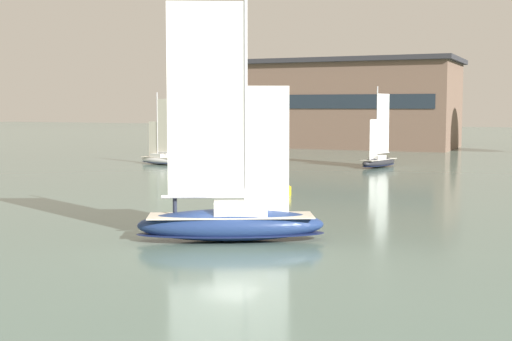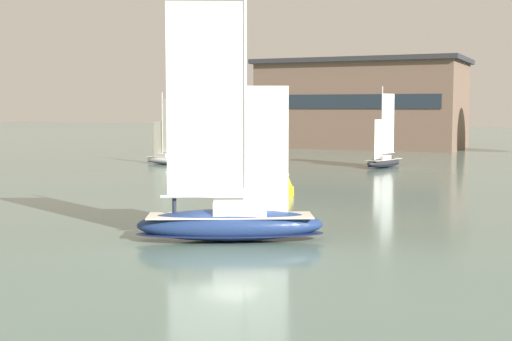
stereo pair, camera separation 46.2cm
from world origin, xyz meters
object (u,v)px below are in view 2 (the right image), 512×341
Objects in this scene: channel_buoy at (288,187)px; sailboat_moored_near_marina at (384,161)px; sailboat_moored_mid_channel at (166,158)px; sailboat_main at (230,220)px.

sailboat_moored_near_marina is at bearing 89.05° from channel_buoy.
sailboat_main is at bearing -54.51° from sailboat_moored_mid_channel.
sailboat_moored_near_marina is 1.07× the size of sailboat_moored_mid_channel.
sailboat_moored_near_marina is at bearing 14.94° from sailboat_moored_mid_channel.
sailboat_moored_mid_channel is at bearing -165.06° from sailboat_moored_near_marina.
sailboat_moored_near_marina reaches higher than channel_buoy.
sailboat_main is 1.56× the size of sailboat_moored_mid_channel.
sailboat_main reaches higher than channel_buoy.
channel_buoy is (-0.43, -25.99, -0.12)m from sailboat_moored_near_marina.
sailboat_main reaches higher than sailboat_moored_mid_channel.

